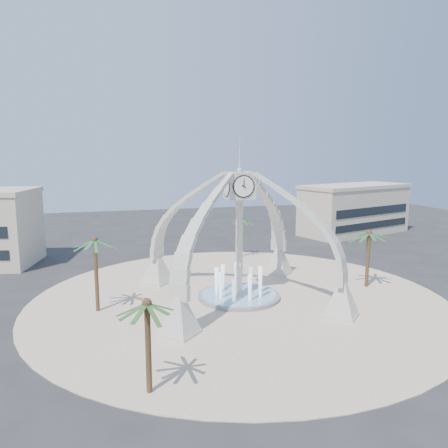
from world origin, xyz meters
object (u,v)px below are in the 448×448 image
object	(u,v)px
fountain	(239,295)
clock_tower	(239,233)
palm_west	(95,241)
palm_south	(147,305)
palm_north	(242,219)
palm_east	(369,234)

from	to	relation	value
fountain	clock_tower	bearing A→B (deg)	-90.00
palm_west	palm_south	size ratio (longest dim) A/B	1.16
palm_north	clock_tower	bearing A→B (deg)	-108.71
palm_south	fountain	bearing A→B (deg)	55.42
fountain	palm_west	size ratio (longest dim) A/B	1.10
palm_north	palm_south	world-z (taller)	palm_south
clock_tower	palm_south	size ratio (longest dim) A/B	2.87
fountain	palm_south	size ratio (longest dim) A/B	1.28
palm_east	palm_north	distance (m)	18.40
fountain	palm_west	distance (m)	14.62
clock_tower	palm_north	world-z (taller)	clock_tower
fountain	palm_north	bearing A→B (deg)	71.29
clock_tower	palm_east	world-z (taller)	clock_tower
clock_tower	fountain	distance (m)	6.20
fountain	palm_south	distance (m)	18.73
clock_tower	palm_north	size ratio (longest dim) A/B	3.03
palm_north	palm_west	bearing A→B (deg)	-139.31
clock_tower	palm_west	distance (m)	13.27
clock_tower	palm_west	xyz separation A→B (m)	(-13.27, 0.03, -0.05)
palm_west	palm_north	world-z (taller)	palm_west
fountain	palm_north	distance (m)	17.73
clock_tower	palm_west	bearing A→B (deg)	179.88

